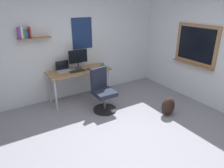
{
  "coord_description": "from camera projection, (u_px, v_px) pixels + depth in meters",
  "views": [
    {
      "loc": [
        -1.75,
        -2.28,
        2.28
      ],
      "look_at": [
        0.11,
        0.72,
        0.85
      ],
      "focal_mm": 32.93,
      "sensor_mm": 36.0,
      "label": 1
    }
  ],
  "objects": [
    {
      "name": "wall_back",
      "position": [
        71.0,
        45.0,
        4.95
      ],
      "size": [
        5.0,
        0.3,
        2.6
      ],
      "color": "silver",
      "rests_on": "ground"
    },
    {
      "name": "office_chair",
      "position": [
        103.0,
        93.0,
        4.51
      ],
      "size": [
        0.52,
        0.52,
        0.95
      ],
      "color": "black",
      "rests_on": "ground"
    },
    {
      "name": "keyboard",
      "position": [
        77.0,
        71.0,
        4.76
      ],
      "size": [
        0.37,
        0.13,
        0.02
      ],
      "primitive_type": "cube",
      "color": "black",
      "rests_on": "desk"
    },
    {
      "name": "laptop",
      "position": [
        63.0,
        69.0,
        4.79
      ],
      "size": [
        0.31,
        0.21,
        0.23
      ],
      "color": "#ADAFB5",
      "rests_on": "desk"
    },
    {
      "name": "desk",
      "position": [
        79.0,
        73.0,
        4.89
      ],
      "size": [
        1.47,
        0.61,
        0.76
      ],
      "color": "#997047",
      "rests_on": "ground"
    },
    {
      "name": "coffee_mug",
      "position": [
        103.0,
        65.0,
        5.13
      ],
      "size": [
        0.08,
        0.08,
        0.09
      ],
      "primitive_type": "cylinder",
      "color": "#338C4C",
      "rests_on": "desk"
    },
    {
      "name": "computer_mouse",
      "position": [
        88.0,
        69.0,
        4.89
      ],
      "size": [
        0.1,
        0.06,
        0.03
      ],
      "primitive_type": "ellipsoid",
      "color": "#262628",
      "rests_on": "desk"
    },
    {
      "name": "monitor_primary",
      "position": [
        78.0,
        58.0,
        4.85
      ],
      "size": [
        0.46,
        0.17,
        0.46
      ],
      "color": "#38383D",
      "rests_on": "desk"
    },
    {
      "name": "ground_plane",
      "position": [
        129.0,
        145.0,
        3.51
      ],
      "size": [
        5.2,
        5.2,
        0.0
      ],
      "primitive_type": "plane",
      "color": "gray",
      "rests_on": "ground"
    },
    {
      "name": "backpack",
      "position": [
        168.0,
        106.0,
        4.36
      ],
      "size": [
        0.32,
        0.22,
        0.41
      ],
      "primitive_type": "ellipsoid",
      "color": "black",
      "rests_on": "ground"
    }
  ]
}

